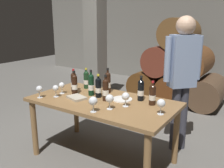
% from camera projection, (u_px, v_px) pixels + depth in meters
% --- Properties ---
extents(ground_plane, '(14.00, 14.00, 0.00)m').
position_uv_depth(ground_plane, '(103.00, 158.00, 3.09)').
color(ground_plane, '#66635E').
extents(cellar_back_wall, '(10.00, 0.24, 2.80)m').
position_uv_depth(cellar_back_wall, '(201.00, 30.00, 6.12)').
color(cellar_back_wall, slate).
rests_on(cellar_back_wall, ground_plane).
extents(barrel_stack, '(1.86, 0.90, 1.69)m').
position_uv_depth(barrel_stack, '(177.00, 70.00, 5.02)').
color(barrel_stack, '#553316').
rests_on(barrel_stack, ground_plane).
extents(stone_pillar, '(0.32, 0.32, 2.60)m').
position_uv_depth(stone_pillar, '(95.00, 39.00, 4.73)').
color(stone_pillar, slate).
rests_on(stone_pillar, ground_plane).
extents(dining_table, '(1.70, 0.90, 0.76)m').
position_uv_depth(dining_table, '(103.00, 108.00, 2.92)').
color(dining_table, olive).
rests_on(dining_table, ground_plane).
extents(wine_bottle_0, '(0.07, 0.07, 0.28)m').
position_uv_depth(wine_bottle_0, '(98.00, 87.00, 2.97)').
color(wine_bottle_0, black).
rests_on(wine_bottle_0, dining_table).
extents(wine_bottle_1, '(0.07, 0.07, 0.28)m').
position_uv_depth(wine_bottle_1, '(86.00, 79.00, 3.35)').
color(wine_bottle_1, '#19381E').
rests_on(wine_bottle_1, dining_table).
extents(wine_bottle_2, '(0.07, 0.07, 0.32)m').
position_uv_depth(wine_bottle_2, '(108.00, 82.00, 3.16)').
color(wine_bottle_2, black).
rests_on(wine_bottle_2, dining_table).
extents(wine_bottle_3, '(0.07, 0.07, 0.32)m').
position_uv_depth(wine_bottle_3, '(91.00, 84.00, 3.05)').
color(wine_bottle_3, black).
rests_on(wine_bottle_3, dining_table).
extents(wine_bottle_4, '(0.07, 0.07, 0.27)m').
position_uv_depth(wine_bottle_4, '(152.00, 94.00, 2.71)').
color(wine_bottle_4, black).
rests_on(wine_bottle_4, dining_table).
extents(wine_bottle_5, '(0.07, 0.07, 0.30)m').
position_uv_depth(wine_bottle_5, '(74.00, 82.00, 3.20)').
color(wine_bottle_5, black).
rests_on(wine_bottle_5, dining_table).
extents(wine_bottle_6, '(0.07, 0.07, 0.30)m').
position_uv_depth(wine_bottle_6, '(75.00, 84.00, 3.10)').
color(wine_bottle_6, black).
rests_on(wine_bottle_6, dining_table).
extents(wine_bottle_7, '(0.07, 0.07, 0.29)m').
position_uv_depth(wine_bottle_7, '(141.00, 90.00, 2.85)').
color(wine_bottle_7, black).
rests_on(wine_bottle_7, dining_table).
extents(wine_bottle_8, '(0.07, 0.07, 0.31)m').
position_uv_depth(wine_bottle_8, '(106.00, 90.00, 2.85)').
color(wine_bottle_8, black).
rests_on(wine_bottle_8, dining_table).
extents(wine_glass_0, '(0.07, 0.07, 0.15)m').
position_uv_depth(wine_glass_0, '(56.00, 89.00, 2.99)').
color(wine_glass_0, white).
rests_on(wine_glass_0, dining_table).
extents(wine_glass_1, '(0.07, 0.07, 0.15)m').
position_uv_depth(wine_glass_1, '(62.00, 86.00, 3.12)').
color(wine_glass_1, white).
rests_on(wine_glass_1, dining_table).
extents(wine_glass_2, '(0.09, 0.09, 0.16)m').
position_uv_depth(wine_glass_2, '(110.00, 99.00, 2.58)').
color(wine_glass_2, white).
rests_on(wine_glass_2, dining_table).
extents(wine_glass_3, '(0.08, 0.08, 0.16)m').
position_uv_depth(wine_glass_3, '(126.00, 97.00, 2.66)').
color(wine_glass_3, white).
rests_on(wine_glass_3, dining_table).
extents(wine_glass_4, '(0.09, 0.09, 0.16)m').
position_uv_depth(wine_glass_4, '(93.00, 101.00, 2.50)').
color(wine_glass_4, white).
rests_on(wine_glass_4, dining_table).
extents(wine_glass_5, '(0.07, 0.07, 0.15)m').
position_uv_depth(wine_glass_5, '(39.00, 89.00, 2.95)').
color(wine_glass_5, white).
rests_on(wine_glass_5, dining_table).
extents(wine_glass_6, '(0.09, 0.09, 0.16)m').
position_uv_depth(wine_glass_6, '(161.00, 104.00, 2.44)').
color(wine_glass_6, white).
rests_on(wine_glass_6, dining_table).
extents(tasting_notebook, '(0.26, 0.22, 0.03)m').
position_uv_depth(tasting_notebook, '(77.00, 98.00, 2.94)').
color(tasting_notebook, '#B2A893').
rests_on(tasting_notebook, dining_table).
extents(serving_plate, '(0.24, 0.24, 0.01)m').
position_uv_depth(serving_plate, '(122.00, 99.00, 2.91)').
color(serving_plate, white).
rests_on(serving_plate, dining_table).
extents(sommelier_presenting, '(0.36, 0.39, 1.72)m').
position_uv_depth(sommelier_presenting, '(182.00, 72.00, 3.07)').
color(sommelier_presenting, '#383842').
rests_on(sommelier_presenting, ground_plane).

